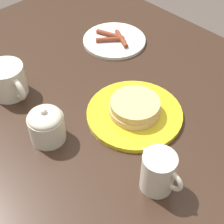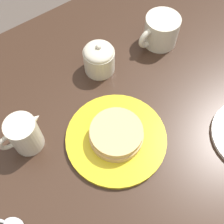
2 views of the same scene
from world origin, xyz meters
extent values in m
cube|color=#332116|center=(0.00, 0.00, 0.76)|extent=(1.33, 0.93, 0.03)
cube|color=#332116|center=(-0.60, 0.41, 0.37)|extent=(0.07, 0.07, 0.74)
cylinder|color=gold|center=(0.02, 0.01, 0.78)|extent=(0.24, 0.24, 0.01)
cylinder|color=tan|center=(0.02, 0.01, 0.79)|extent=(0.13, 0.13, 0.02)
cylinder|color=tan|center=(0.02, 0.01, 0.81)|extent=(0.12, 0.12, 0.02)
cylinder|color=silver|center=(-0.24, 0.20, 0.78)|extent=(0.19, 0.19, 0.01)
cylinder|color=brown|center=(-0.26, 0.20, 0.79)|extent=(0.09, 0.04, 0.01)
cylinder|color=brown|center=(-0.22, 0.21, 0.79)|extent=(0.09, 0.05, 0.01)
cylinder|color=brown|center=(-0.24, 0.18, 0.79)|extent=(0.07, 0.08, 0.01)
cylinder|color=beige|center=(-0.26, -0.16, 0.81)|extent=(0.10, 0.10, 0.08)
torus|color=beige|center=(-0.22, -0.16, 0.81)|extent=(0.06, 0.02, 0.06)
cylinder|color=brown|center=(-0.26, -0.16, 0.85)|extent=(0.08, 0.08, 0.00)
cylinder|color=beige|center=(0.19, -0.10, 0.82)|extent=(0.07, 0.07, 0.09)
cone|color=beige|center=(0.16, -0.10, 0.85)|extent=(0.04, 0.03, 0.04)
torus|color=beige|center=(0.23, -0.10, 0.83)|extent=(0.05, 0.01, 0.05)
cylinder|color=beige|center=(-0.07, -0.18, 0.80)|extent=(0.08, 0.08, 0.07)
ellipsoid|color=beige|center=(-0.07, -0.18, 0.84)|extent=(0.08, 0.08, 0.03)
sphere|color=beige|center=(-0.07, -0.18, 0.86)|extent=(0.01, 0.01, 0.01)
camera|label=1|loc=(0.41, -0.44, 1.39)|focal=55.00mm
camera|label=2|loc=(0.19, 0.22, 1.38)|focal=45.00mm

